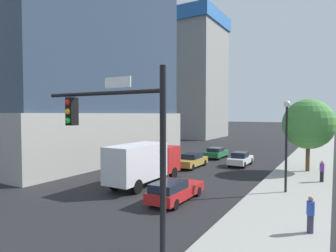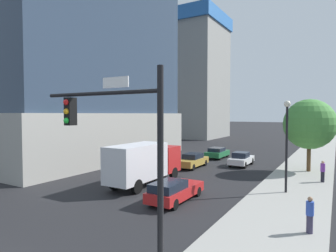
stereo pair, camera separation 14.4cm
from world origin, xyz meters
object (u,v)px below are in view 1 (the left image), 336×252
Objects in this scene: street_lamp at (286,133)px; street_tree at (308,124)px; car_red at (174,190)px; box_truck at (144,162)px; traffic_light_pole at (121,138)px; pedestrian_purple_shirt at (322,171)px; car_green at (216,153)px; construction_building at (194,71)px; pedestrian_blue_shirt at (310,214)px; car_white at (240,159)px; car_gold at (192,160)px.

street_tree is (0.70, 8.92, 0.35)m from street_lamp.
box_truck is at bearing 147.85° from car_red.
street_lamp is 1.33× the size of car_red.
street_tree is (4.08, 22.52, -0.17)m from traffic_light_pole.
street_tree reaches higher than pedestrian_purple_shirt.
pedestrian_purple_shirt is (12.00, -8.44, 0.32)m from car_green.
construction_building is 49.12m from pedestrian_purple_shirt.
construction_building reaches higher than street_tree.
car_red is 1.17× the size of car_green.
street_tree is 16.17m from car_red.
car_white is at bearing 115.83° from pedestrian_blue_shirt.
construction_building is 50.84m from street_lamp.
car_gold is (-4.11, 11.28, 0.00)m from car_red.
construction_building is 44.11m from street_tree.
car_gold reaches higher than car_green.
street_tree is at bearing 94.68° from pedestrian_blue_shirt.
car_gold is 12.07m from pedestrian_purple_shirt.
pedestrian_purple_shirt reaches higher than car_red.
street_tree is at bearing -21.39° from car_green.
street_tree is 1.51× the size of car_gold.
street_lamp is 12.11m from car_gold.
traffic_light_pole reaches higher than car_green.
pedestrian_purple_shirt is at bearing -52.68° from construction_building.
pedestrian_blue_shirt is at bearing -73.66° from street_lamp.
pedestrian_blue_shirt is 0.98× the size of pedestrian_purple_shirt.
car_gold is at bearing 173.92° from pedestrian_purple_shirt.
pedestrian_purple_shirt reaches higher than car_green.
car_white is 9.21m from pedestrian_purple_shirt.
box_truck is at bearing -164.51° from street_lamp.
pedestrian_blue_shirt reaches higher than car_green.
pedestrian_blue_shirt reaches higher than car_red.
street_tree reaches higher than pedestrian_blue_shirt.
car_red is at bearing -90.00° from car_white.
street_lamp is 0.93× the size of street_tree.
street_lamp is 1.56× the size of car_green.
street_tree is 1.43× the size of car_red.
car_green is (-4.11, 3.71, -0.03)m from car_white.
pedestrian_blue_shirt is at bearing 51.76° from traffic_light_pole.
car_green is 15.90m from box_truck.
traffic_light_pole reaches higher than car_red.
car_red is at bearing -32.15° from box_truck.
street_tree is 4.07× the size of pedestrian_blue_shirt.
pedestrian_blue_shirt is (11.95, -12.72, 0.29)m from car_gold.
pedestrian_purple_shirt is (12.00, 7.41, -0.81)m from box_truck.
car_red reaches higher than car_green.
car_red is at bearing 106.65° from traffic_light_pole.
traffic_light_pole is 1.54× the size of car_gold.
car_red is 1.14× the size of car_white.
car_gold is (-9.95, 5.93, -3.52)m from street_lamp.
traffic_light_pole is 22.89m from street_tree.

